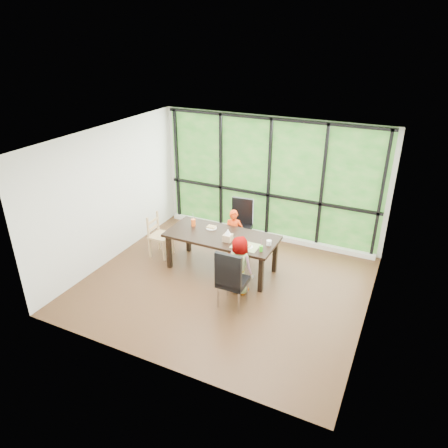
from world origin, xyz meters
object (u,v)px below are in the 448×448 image
at_px(plate_far, 211,228).
at_px(chair_interior_leather, 233,278).
at_px(chair_end_beech, 161,236).
at_px(white_mug, 269,243).
at_px(dining_table, 222,253).
at_px(green_cup, 261,248).
at_px(tissue_box, 228,238).
at_px(child_older, 240,265).
at_px(child_toddler, 234,234).
at_px(chair_window_leather, 240,225).
at_px(orange_cup, 193,222).
at_px(plate_near, 247,247).

bearing_deg(plate_far, chair_interior_leather, -49.05).
relative_size(chair_end_beech, plate_far, 4.21).
distance_m(plate_far, white_mug, 1.26).
distance_m(dining_table, green_cup, 1.02).
height_order(chair_interior_leather, chair_end_beech, chair_interior_leather).
bearing_deg(plate_far, dining_table, -30.76).
xyz_separation_m(chair_end_beech, tissue_box, (1.58, -0.13, 0.37)).
relative_size(dining_table, green_cup, 20.29).
bearing_deg(dining_table, plate_far, 149.24).
bearing_deg(chair_end_beech, chair_interior_leather, -115.17).
bearing_deg(child_older, child_toddler, -46.20).
height_order(dining_table, chair_window_leather, chair_window_leather).
height_order(dining_table, chair_interior_leather, chair_interior_leather).
distance_m(dining_table, orange_cup, 0.83).
distance_m(chair_interior_leather, white_mug, 1.04).
distance_m(chair_window_leather, green_cup, 1.56).
bearing_deg(child_older, orange_cup, -12.91).
distance_m(white_mug, tissue_box, 0.76).
bearing_deg(chair_interior_leather, child_older, -84.53).
bearing_deg(plate_near, chair_interior_leather, -85.56).
bearing_deg(chair_interior_leather, tissue_box, -60.31).
bearing_deg(tissue_box, green_cup, -7.88).
height_order(child_toddler, tissue_box, child_toddler).
bearing_deg(orange_cup, white_mug, -4.15).
xyz_separation_m(dining_table, child_toddler, (0.00, 0.57, 0.14)).
bearing_deg(white_mug, orange_cup, 175.85).
bearing_deg(dining_table, child_older, -40.33).
distance_m(plate_near, green_cup, 0.28).
distance_m(green_cup, white_mug, 0.28).
bearing_deg(chair_window_leather, green_cup, -58.45).
bearing_deg(child_toddler, chair_window_leather, 80.96).
distance_m(child_older, plate_near, 0.38).
height_order(plate_near, white_mug, white_mug).
height_order(chair_interior_leather, green_cup, chair_interior_leather).
distance_m(chair_window_leather, tissue_box, 1.18).
relative_size(chair_end_beech, child_toddler, 0.87).
xyz_separation_m(child_toddler, child_older, (0.63, -1.10, 0.03)).
bearing_deg(plate_near, child_older, -88.18).
distance_m(plate_near, white_mug, 0.41).
xyz_separation_m(dining_table, child_older, (0.63, -0.53, 0.17)).
bearing_deg(tissue_box, dining_table, 142.57).
distance_m(chair_end_beech, child_older, 2.06).
relative_size(chair_end_beech, tissue_box, 5.82).
bearing_deg(orange_cup, child_older, -27.08).
xyz_separation_m(chair_interior_leather, white_mug, (0.27, 0.97, 0.26)).
bearing_deg(child_older, chair_interior_leather, 110.56).
bearing_deg(chair_window_leather, chair_end_beech, -149.44).
height_order(chair_end_beech, white_mug, chair_end_beech).
xyz_separation_m(dining_table, plate_far, (-0.31, 0.18, 0.38)).
relative_size(chair_interior_leather, orange_cup, 7.86).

